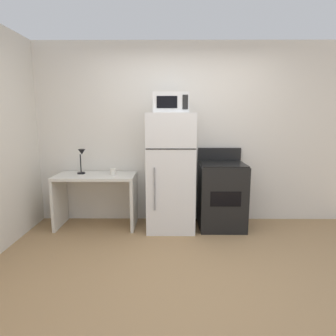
# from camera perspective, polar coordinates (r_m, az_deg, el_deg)

# --- Properties ---
(ground_plane) EXTENTS (12.00, 12.00, 0.00)m
(ground_plane) POSITION_cam_1_polar(r_m,az_deg,el_deg) (3.03, 4.57, -20.67)
(ground_plane) COLOR #9E7A51
(wall_back_white) EXTENTS (5.00, 0.10, 2.60)m
(wall_back_white) POSITION_cam_1_polar(r_m,az_deg,el_deg) (4.31, 3.17, 6.75)
(wall_back_white) COLOR silver
(wall_back_white) RESTS_ON ground
(desk) EXTENTS (1.10, 0.55, 0.75)m
(desk) POSITION_cam_1_polar(r_m,az_deg,el_deg) (4.22, -13.98, -4.37)
(desk) COLOR silver
(desk) RESTS_ON ground
(desk_lamp) EXTENTS (0.14, 0.12, 0.35)m
(desk_lamp) POSITION_cam_1_polar(r_m,az_deg,el_deg) (4.24, -16.68, 2.07)
(desk_lamp) COLOR black
(desk_lamp) RESTS_ON desk
(coffee_mug) EXTENTS (0.08, 0.08, 0.09)m
(coffee_mug) POSITION_cam_1_polar(r_m,az_deg,el_deg) (4.08, -10.75, -0.72)
(coffee_mug) COLOR white
(coffee_mug) RESTS_ON desk
(refrigerator) EXTENTS (0.64, 0.67, 1.60)m
(refrigerator) POSITION_cam_1_polar(r_m,az_deg,el_deg) (3.98, 0.55, -0.77)
(refrigerator) COLOR white
(refrigerator) RESTS_ON ground
(microwave) EXTENTS (0.46, 0.35, 0.26)m
(microwave) POSITION_cam_1_polar(r_m,az_deg,el_deg) (3.89, 0.57, 12.75)
(microwave) COLOR silver
(microwave) RESTS_ON refrigerator
(oven_range) EXTENTS (0.63, 0.61, 1.10)m
(oven_range) POSITION_cam_1_polar(r_m,az_deg,el_deg) (4.14, 10.51, -5.25)
(oven_range) COLOR black
(oven_range) RESTS_ON ground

